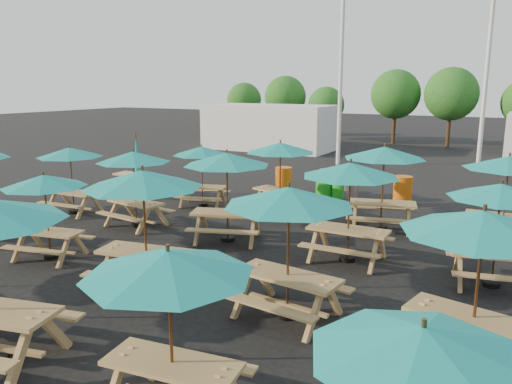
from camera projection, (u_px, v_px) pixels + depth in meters
The scene contains 31 objects.
ground at pixel (228, 244), 12.87m from camera, with size 120.00×120.00×0.00m, color black.
picnic_unit_2 at pixel (70, 156), 15.61m from camera, with size 2.17×2.17×2.14m.
picnic_unit_3 at pixel (137, 169), 18.52m from camera, with size 1.88×1.66×2.34m.
picnic_unit_5 at pixel (44, 185), 11.47m from camera, with size 2.28×2.28×2.03m.
picnic_unit_6 at pixel (134, 161), 14.13m from camera, with size 2.33×2.33×2.21m.
picnic_unit_7 at pixel (202, 154), 16.62m from camera, with size 2.43×2.43×2.04m.
picnic_unit_9 at pixel (143, 185), 9.60m from camera, with size 2.70×2.70×2.46m.
picnic_unit_10 at pixel (227, 164), 12.74m from camera, with size 2.86×2.86×2.36m.
picnic_unit_11 at pixel (280, 151), 15.54m from camera, with size 2.73×2.73×2.30m.
picnic_unit_12 at pixel (169, 272), 5.83m from camera, with size 2.30×2.30×2.17m.
picnic_unit_13 at pixel (289, 203), 8.42m from camera, with size 2.49×2.49×2.38m.
picnic_unit_14 at pixel (350, 175), 11.24m from camera, with size 2.25×2.25×2.35m.
picnic_unit_15 at pixel (384, 157), 13.77m from camera, with size 2.77×2.77×2.39m.
picnic_unit_16 at pixel (422, 354), 4.20m from camera, with size 2.50×2.50×2.08m.
picnic_unit_17 at pixel (483, 231), 6.82m from camera, with size 2.69×2.69×2.38m.
picnic_unit_18 at pixel (501, 197), 9.79m from camera, with size 2.45×2.45×2.16m.
picnic_unit_19 at pixel (509, 167), 12.40m from camera, with size 2.21×2.21×2.33m.
waste_bin_0 at pixel (284, 180), 18.84m from camera, with size 0.62×0.62×1.00m, color #C8590B.
waste_bin_1 at pixel (324, 185), 18.01m from camera, with size 0.62×0.62×1.00m, color #1B991C.
waste_bin_2 at pixel (328, 183), 18.34m from camera, with size 0.62×0.62×1.00m, color gray.
waste_bin_3 at pixel (341, 186), 17.78m from camera, with size 0.62×0.62×1.00m, color #1B991C.
waste_bin_4 at pixel (350, 187), 17.68m from camera, with size 0.62×0.62×1.00m, color gray.
waste_bin_5 at pixel (403, 191), 16.97m from camera, with size 0.62×0.62×1.00m, color #C8590B.
mast_0 at pixel (342, 44), 24.56m from camera, with size 0.20×0.20×12.00m, color silver.
mast_1 at pixel (490, 42), 23.23m from camera, with size 0.20×0.20×12.00m, color silver.
event_tent_0 at pixel (270, 127), 31.77m from camera, with size 8.00×4.00×2.80m, color silver.
tree_0 at pixel (244, 100), 40.54m from camera, with size 2.80×2.80×4.24m.
tree_1 at pixel (285, 97), 37.29m from camera, with size 3.11×3.11×4.72m.
tree_2 at pixel (326, 105), 35.61m from camera, with size 2.59×2.59×3.93m.
tree_3 at pixel (396, 94), 34.19m from camera, with size 3.36×3.36×5.09m.
tree_4 at pixel (451, 94), 32.07m from camera, with size 3.41×3.41×5.17m.
Camera 1 is at (6.53, -10.45, 4.03)m, focal length 35.00 mm.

